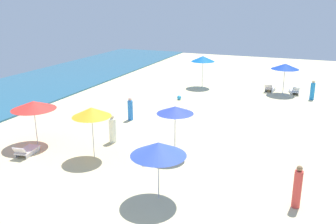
{
  "coord_description": "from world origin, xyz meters",
  "views": [
    {
      "loc": [
        -20.44,
        1.9,
        7.46
      ],
      "look_at": [
        -0.96,
        9.72,
        0.97
      ],
      "focal_mm": 39.06,
      "sensor_mm": 36.0,
      "label": 1
    }
  ],
  "objects_px": {
    "umbrella_4": "(203,59)",
    "beachgoer_3": "(297,188)",
    "umbrella_0": "(158,149)",
    "umbrella_2": "(285,66)",
    "lounge_chair_3_0": "(26,150)",
    "beachgoer_2": "(130,110)",
    "lounge_chair_2_0": "(270,88)",
    "umbrella_3": "(33,105)",
    "umbrella_1": "(91,112)",
    "lounge_chair_5_0": "(151,154)",
    "umbrella_5": "(175,110)",
    "lounge_chair_2_1": "(294,91)",
    "beach_ball_0": "(179,98)",
    "beachgoer_0": "(312,91)",
    "beachgoer_4": "(113,130)"
  },
  "relations": [
    {
      "from": "umbrella_4",
      "to": "beachgoer_3",
      "type": "relative_size",
      "value": 1.62
    },
    {
      "from": "umbrella_0",
      "to": "umbrella_4",
      "type": "height_order",
      "value": "umbrella_4"
    },
    {
      "from": "beachgoer_3",
      "to": "umbrella_2",
      "type": "bearing_deg",
      "value": 120.06
    },
    {
      "from": "lounge_chair_3_0",
      "to": "beachgoer_2",
      "type": "bearing_deg",
      "value": -116.21
    },
    {
      "from": "umbrella_0",
      "to": "lounge_chair_2_0",
      "type": "height_order",
      "value": "umbrella_0"
    },
    {
      "from": "umbrella_3",
      "to": "beachgoer_3",
      "type": "relative_size",
      "value": 1.41
    },
    {
      "from": "umbrella_1",
      "to": "umbrella_2",
      "type": "distance_m",
      "value": 18.26
    },
    {
      "from": "lounge_chair_2_0",
      "to": "lounge_chair_3_0",
      "type": "height_order",
      "value": "lounge_chair_2_0"
    },
    {
      "from": "umbrella_4",
      "to": "lounge_chair_5_0",
      "type": "relative_size",
      "value": 1.7
    },
    {
      "from": "umbrella_2",
      "to": "lounge_chair_5_0",
      "type": "relative_size",
      "value": 1.54
    },
    {
      "from": "umbrella_5",
      "to": "lounge_chair_5_0",
      "type": "height_order",
      "value": "umbrella_5"
    },
    {
      "from": "umbrella_0",
      "to": "lounge_chair_3_0",
      "type": "bearing_deg",
      "value": 79.81
    },
    {
      "from": "lounge_chair_3_0",
      "to": "lounge_chair_5_0",
      "type": "bearing_deg",
      "value": -170.09
    },
    {
      "from": "umbrella_3",
      "to": "lounge_chair_3_0",
      "type": "bearing_deg",
      "value": -160.39
    },
    {
      "from": "umbrella_2",
      "to": "lounge_chair_2_1",
      "type": "height_order",
      "value": "umbrella_2"
    },
    {
      "from": "umbrella_4",
      "to": "beach_ball_0",
      "type": "xyz_separation_m",
      "value": [
        -4.86,
        0.39,
        -2.34
      ]
    },
    {
      "from": "umbrella_3",
      "to": "lounge_chair_3_0",
      "type": "relative_size",
      "value": 1.6
    },
    {
      "from": "beachgoer_3",
      "to": "beachgoer_2",
      "type": "bearing_deg",
      "value": 170.12
    },
    {
      "from": "lounge_chair_5_0",
      "to": "beachgoer_2",
      "type": "bearing_deg",
      "value": -77.91
    },
    {
      "from": "lounge_chair_5_0",
      "to": "beach_ball_0",
      "type": "relative_size",
      "value": 4.83
    },
    {
      "from": "umbrella_4",
      "to": "beachgoer_3",
      "type": "bearing_deg",
      "value": -153.07
    },
    {
      "from": "umbrella_1",
      "to": "beachgoer_0",
      "type": "xyz_separation_m",
      "value": [
        15.62,
        -9.71,
        -1.62
      ]
    },
    {
      "from": "umbrella_0",
      "to": "lounge_chair_3_0",
      "type": "height_order",
      "value": "umbrella_0"
    },
    {
      "from": "umbrella_0",
      "to": "lounge_chair_3_0",
      "type": "relative_size",
      "value": 1.58
    },
    {
      "from": "umbrella_4",
      "to": "beach_ball_0",
      "type": "height_order",
      "value": "umbrella_4"
    },
    {
      "from": "beachgoer_4",
      "to": "lounge_chair_2_0",
      "type": "bearing_deg",
      "value": -86.48
    },
    {
      "from": "umbrella_2",
      "to": "umbrella_3",
      "type": "xyz_separation_m",
      "value": [
        -16.32,
        11.25,
        -0.1
      ]
    },
    {
      "from": "umbrella_5",
      "to": "beachgoer_4",
      "type": "relative_size",
      "value": 1.62
    },
    {
      "from": "umbrella_1",
      "to": "lounge_chair_5_0",
      "type": "relative_size",
      "value": 1.58
    },
    {
      "from": "umbrella_3",
      "to": "lounge_chair_5_0",
      "type": "bearing_deg",
      "value": -84.84
    },
    {
      "from": "umbrella_5",
      "to": "umbrella_2",
      "type": "bearing_deg",
      "value": -14.63
    },
    {
      "from": "umbrella_3",
      "to": "lounge_chair_2_1",
      "type": "bearing_deg",
      "value": -35.95
    },
    {
      "from": "umbrella_1",
      "to": "lounge_chair_5_0",
      "type": "xyz_separation_m",
      "value": [
        0.93,
        -2.68,
        -2.09
      ]
    },
    {
      "from": "beachgoer_0",
      "to": "beachgoer_2",
      "type": "height_order",
      "value": "beachgoer_0"
    },
    {
      "from": "umbrella_2",
      "to": "lounge_chair_2_1",
      "type": "distance_m",
      "value": 2.24
    },
    {
      "from": "umbrella_0",
      "to": "beachgoer_2",
      "type": "bearing_deg",
      "value": 33.78
    },
    {
      "from": "umbrella_3",
      "to": "beachgoer_0",
      "type": "bearing_deg",
      "value": -41.47
    },
    {
      "from": "umbrella_1",
      "to": "umbrella_5",
      "type": "distance_m",
      "value": 4.0
    },
    {
      "from": "umbrella_0",
      "to": "umbrella_3",
      "type": "xyz_separation_m",
      "value": [
        2.76,
        8.3,
        0.07
      ]
    },
    {
      "from": "umbrella_2",
      "to": "umbrella_4",
      "type": "distance_m",
      "value": 6.91
    },
    {
      "from": "lounge_chair_2_0",
      "to": "beachgoer_0",
      "type": "distance_m",
      "value": 3.72
    },
    {
      "from": "umbrella_0",
      "to": "umbrella_2",
      "type": "bearing_deg",
      "value": -8.77
    },
    {
      "from": "umbrella_0",
      "to": "beachgoer_4",
      "type": "height_order",
      "value": "umbrella_0"
    },
    {
      "from": "lounge_chair_5_0",
      "to": "beachgoer_3",
      "type": "xyz_separation_m",
      "value": [
        -1.99,
        -6.83,
        0.56
      ]
    },
    {
      "from": "umbrella_0",
      "to": "beachgoer_0",
      "type": "xyz_separation_m",
      "value": [
        18.04,
        -5.2,
        -1.39
      ]
    },
    {
      "from": "umbrella_4",
      "to": "beachgoer_3",
      "type": "height_order",
      "value": "umbrella_4"
    },
    {
      "from": "umbrella_1",
      "to": "lounge_chair_3_0",
      "type": "relative_size",
      "value": 1.71
    },
    {
      "from": "beach_ball_0",
      "to": "umbrella_0",
      "type": "bearing_deg",
      "value": -162.89
    },
    {
      "from": "umbrella_3",
      "to": "beach_ball_0",
      "type": "xyz_separation_m",
      "value": [
        11.37,
        -3.95,
        -2.0
      ]
    },
    {
      "from": "umbrella_2",
      "to": "lounge_chair_3_0",
      "type": "relative_size",
      "value": 1.67
    }
  ]
}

